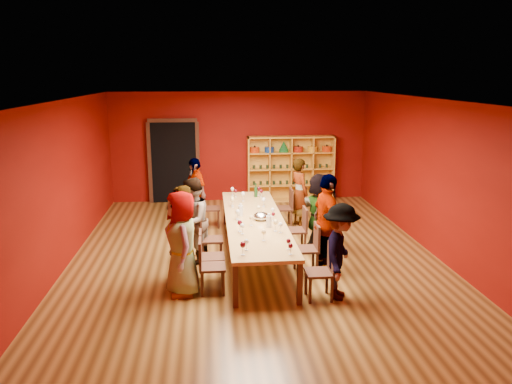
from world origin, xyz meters
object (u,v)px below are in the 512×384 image
person_left_2 (192,221)px  person_right_1 (327,224)px  chair_person_left_4 (207,206)px  person_right_2 (320,212)px  tasting_table (255,221)px  person_left_1 (181,235)px  person_left_4 (195,193)px  spittoon_bowl (261,216)px  chair_person_left_0 (207,263)px  chair_person_right_0 (324,268)px  chair_person_left_2 (207,236)px  person_right_0 (340,252)px  wine_bottle (256,192)px  chair_person_right_1 (310,246)px  chair_person_right_2 (299,227)px  person_left_0 (182,243)px  chair_person_left_1 (207,254)px  chair_person_right_4 (286,206)px  person_right_4 (300,193)px  shelving_unit (290,165)px

person_left_2 → person_right_1: bearing=90.6°
chair_person_left_4 → person_right_2: 2.88m
tasting_table → person_left_1: (-1.33, -1.14, 0.14)m
person_left_1 → person_left_4: 3.15m
tasting_table → chair_person_left_4: bearing=114.5°
person_left_4 → person_right_1: size_ratio=0.91×
person_left_1 → spittoon_bowl: person_left_1 is taller
chair_person_left_0 → chair_person_right_0: size_ratio=1.00×
tasting_table → chair_person_left_2: size_ratio=5.06×
chair_person_left_0 → person_right_0: person_right_0 is taller
chair_person_left_4 → person_left_2: bearing=-96.9°
person_right_2 → wine_bottle: size_ratio=5.02×
person_left_1 → spittoon_bowl: size_ratio=5.58×
chair_person_right_1 → person_right_2: 1.21m
chair_person_right_2 → person_left_0: bearing=-141.2°
chair_person_left_1 → chair_person_right_0: 2.00m
chair_person_left_2 → person_left_4: bearing=96.7°
chair_person_right_2 → person_right_2: person_right_2 is taller
chair_person_right_4 → person_right_4: person_right_4 is taller
chair_person_left_0 → chair_person_left_4: size_ratio=1.00×
chair_person_left_1 → chair_person_right_0: size_ratio=1.00×
wine_bottle → person_left_1: bearing=-117.8°
person_right_0 → person_right_1: person_right_1 is taller
person_left_1 → chair_person_left_2: (0.42, 0.92, -0.34)m
tasting_table → shelving_unit: size_ratio=1.88×
chair_person_right_1 → person_right_2: (0.40, 1.10, 0.29)m
shelving_unit → chair_person_left_4: (-2.31, -2.32, -0.49)m
chair_person_right_1 → chair_person_left_0: bearing=-159.5°
chair_person_left_2 → chair_person_right_2: same height
shelving_unit → wine_bottle: size_ratio=7.65×
person_right_1 → chair_person_right_2: bearing=7.0°
wine_bottle → chair_person_left_0: bearing=-108.3°
person_left_2 → spittoon_bowl: 1.30m
chair_person_right_0 → chair_person_right_1: size_ratio=1.00×
person_right_4 → wine_bottle: person_right_4 is taller
tasting_table → chair_person_right_1: chair_person_right_1 is taller
person_left_4 → person_left_0: bearing=-26.9°
person_left_2 → chair_person_right_0: 2.75m
chair_person_left_0 → chair_person_left_4: bearing=90.0°
tasting_table → chair_person_right_2: size_ratio=5.06×
chair_person_left_4 → person_right_0: (2.07, -3.98, 0.27)m
chair_person_left_0 → shelving_unit: bearing=68.7°
tasting_table → person_left_4: person_left_4 is taller
chair_person_right_0 → chair_person_right_2: same height
person_right_1 → chair_person_right_4: bearing=-1.8°
tasting_table → person_left_2: size_ratio=2.78×
person_right_2 → spittoon_bowl: size_ratio=5.24×
person_left_2 → wine_bottle: size_ratio=5.16×
person_right_4 → chair_person_left_0: bearing=130.0°
chair_person_right_0 → person_right_2: 2.22m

